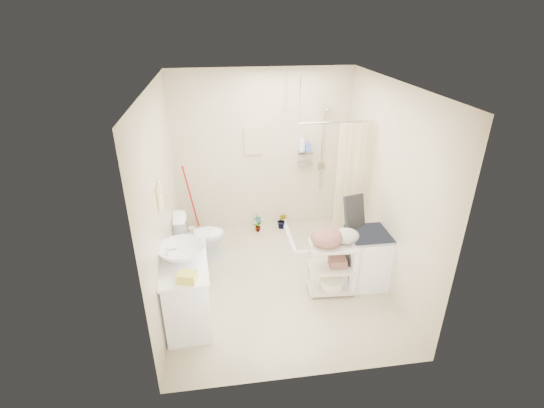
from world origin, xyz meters
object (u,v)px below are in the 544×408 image
Objects in this scene: vanity at (187,292)px; toilet at (200,236)px; washing_machine at (366,258)px; laundry_rack at (333,263)px.

vanity reaches higher than toilet.
vanity reaches higher than washing_machine.
laundry_rack is at bearing -166.30° from washing_machine.
vanity is at bearing 173.22° from toilet.
vanity is 2.34m from washing_machine.
toilet is 0.85× the size of laundry_rack.
vanity is at bearing -169.82° from washing_machine.
toilet is (0.12, 1.34, -0.05)m from vanity.
laundry_rack reaches higher than toilet.
vanity is 1.35m from toilet.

